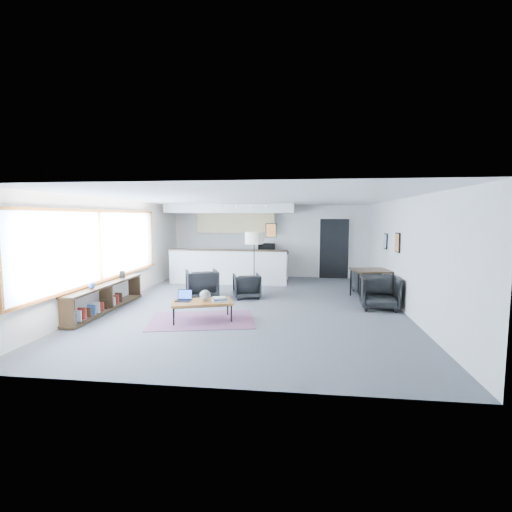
# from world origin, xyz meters

# --- Properties ---
(room) EXTENTS (7.02, 9.02, 2.62)m
(room) POSITION_xyz_m (0.00, 0.00, 1.30)
(room) COLOR #49494B
(room) RESTS_ON ground
(window) EXTENTS (0.10, 5.95, 1.66)m
(window) POSITION_xyz_m (-3.46, -0.90, 1.46)
(window) COLOR #8CBFFF
(window) RESTS_ON room
(console) EXTENTS (0.35, 3.00, 0.80)m
(console) POSITION_xyz_m (-3.30, -1.05, 0.33)
(console) COLOR #2F1F10
(console) RESTS_ON floor
(kitchenette) EXTENTS (4.20, 1.96, 2.60)m
(kitchenette) POSITION_xyz_m (-1.20, 3.71, 1.38)
(kitchenette) COLOR white
(kitchenette) RESTS_ON floor
(doorway) EXTENTS (1.10, 0.12, 2.15)m
(doorway) POSITION_xyz_m (2.30, 4.42, 1.07)
(doorway) COLOR black
(doorway) RESTS_ON room
(track_light) EXTENTS (1.60, 0.07, 0.15)m
(track_light) POSITION_xyz_m (-0.59, 2.20, 2.53)
(track_light) COLOR silver
(track_light) RESTS_ON room
(wall_art_lower) EXTENTS (0.03, 0.38, 0.48)m
(wall_art_lower) POSITION_xyz_m (3.47, 0.40, 1.55)
(wall_art_lower) COLOR black
(wall_art_lower) RESTS_ON room
(wall_art_upper) EXTENTS (0.03, 0.34, 0.44)m
(wall_art_upper) POSITION_xyz_m (3.47, 1.70, 1.50)
(wall_art_upper) COLOR black
(wall_art_upper) RESTS_ON room
(kilim_rug) EXTENTS (2.44, 1.91, 0.01)m
(kilim_rug) POSITION_xyz_m (-0.90, -1.48, 0.01)
(kilim_rug) COLOR #542D41
(kilim_rug) RESTS_ON floor
(coffee_table) EXTENTS (1.41, 1.05, 0.41)m
(coffee_table) POSITION_xyz_m (-0.90, -1.48, 0.38)
(coffee_table) COLOR brown
(coffee_table) RESTS_ON floor
(laptop) EXTENTS (0.32, 0.26, 0.22)m
(laptop) POSITION_xyz_m (-1.28, -1.48, 0.48)
(laptop) COLOR black
(laptop) RESTS_ON coffee_table
(ceramic_pot) EXTENTS (0.23, 0.23, 0.23)m
(ceramic_pot) POSITION_xyz_m (-0.84, -1.43, 0.53)
(ceramic_pot) COLOR gray
(ceramic_pot) RESTS_ON coffee_table
(book_stack) EXTENTS (0.38, 0.34, 0.10)m
(book_stack) POSITION_xyz_m (-0.52, -1.46, 0.46)
(book_stack) COLOR silver
(book_stack) RESTS_ON coffee_table
(coaster) EXTENTS (0.09, 0.09, 0.01)m
(coaster) POSITION_xyz_m (-0.82, -1.73, 0.41)
(coaster) COLOR #E5590C
(coaster) RESTS_ON coffee_table
(armchair_left) EXTENTS (1.04, 1.01, 0.83)m
(armchair_left) POSITION_xyz_m (-1.48, 0.65, 0.42)
(armchair_left) COLOR black
(armchair_left) RESTS_ON floor
(armchair_right) EXTENTS (0.84, 0.81, 0.71)m
(armchair_right) POSITION_xyz_m (-0.29, 0.80, 0.36)
(armchair_right) COLOR black
(armchair_right) RESTS_ON floor
(floor_lamp) EXTENTS (0.65, 0.65, 1.75)m
(floor_lamp) POSITION_xyz_m (-0.15, 1.23, 1.53)
(floor_lamp) COLOR black
(floor_lamp) RESTS_ON floor
(dining_table) EXTENTS (1.09, 1.09, 0.78)m
(dining_table) POSITION_xyz_m (3.00, 1.09, 0.71)
(dining_table) COLOR #2F1F10
(dining_table) RESTS_ON floor
(dining_chair_near) EXTENTS (0.75, 0.71, 0.74)m
(dining_chair_near) POSITION_xyz_m (3.00, -0.01, 0.37)
(dining_chair_near) COLOR black
(dining_chair_near) RESTS_ON floor
(dining_chair_far) EXTENTS (0.66, 0.63, 0.59)m
(dining_chair_far) POSITION_xyz_m (2.99, 1.89, 0.29)
(dining_chair_far) COLOR black
(dining_chair_far) RESTS_ON floor
(microwave) EXTENTS (0.58, 0.35, 0.38)m
(microwave) POSITION_xyz_m (-0.08, 4.15, 1.12)
(microwave) COLOR black
(microwave) RESTS_ON kitchenette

